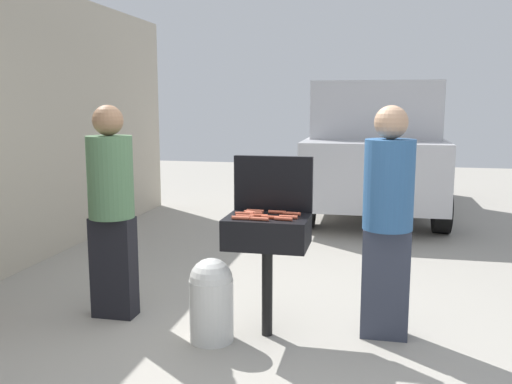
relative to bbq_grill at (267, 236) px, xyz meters
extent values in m
plane|color=#9E998E|center=(0.07, -0.15, -0.76)|extent=(24.00, 24.00, 0.00)
cylinder|color=black|center=(0.00, 0.00, -0.42)|extent=(0.08, 0.08, 0.68)
cube|color=black|center=(0.00, 0.00, 0.03)|extent=(0.60, 0.44, 0.22)
cube|color=black|center=(0.00, 0.22, 0.35)|extent=(0.60, 0.05, 0.42)
cylinder|color=#C6593D|center=(-0.03, -0.15, 0.15)|extent=(0.13, 0.03, 0.03)
cylinder|color=#C6593D|center=(0.16, -0.04, 0.15)|extent=(0.13, 0.03, 0.03)
cylinder|color=#B74C33|center=(-0.13, 0.08, 0.15)|extent=(0.13, 0.04, 0.03)
cylinder|color=#B74C33|center=(0.05, 0.12, 0.15)|extent=(0.13, 0.03, 0.03)
cylinder|color=#B74C33|center=(-0.18, 0.01, 0.15)|extent=(0.13, 0.03, 0.03)
cylinder|color=#C6593D|center=(-0.16, -0.15, 0.15)|extent=(0.13, 0.03, 0.03)
cylinder|color=#B74C33|center=(0.14, -0.11, 0.15)|extent=(0.13, 0.04, 0.03)
cylinder|color=#C6593D|center=(-0.11, 0.04, 0.15)|extent=(0.13, 0.04, 0.03)
cylinder|color=#AD4228|center=(0.04, -0.08, 0.15)|extent=(0.13, 0.03, 0.03)
cylinder|color=#B74C33|center=(0.17, 0.08, 0.15)|extent=(0.13, 0.04, 0.03)
cylinder|color=#C6593D|center=(-0.12, 0.12, 0.15)|extent=(0.13, 0.03, 0.03)
cylinder|color=#B74C33|center=(-0.15, -0.09, 0.15)|extent=(0.13, 0.03, 0.03)
cylinder|color=#AD4228|center=(-0.05, -0.05, 0.15)|extent=(0.13, 0.03, 0.03)
cylinder|color=silver|center=(-0.38, -0.18, -0.53)|extent=(0.32, 0.32, 0.46)
sphere|color=silver|center=(-0.38, -0.18, -0.30)|extent=(0.31, 0.31, 0.31)
cube|color=black|center=(-1.28, 0.11, -0.35)|extent=(0.34, 0.19, 0.82)
cylinder|color=#4C724C|center=(-1.28, 0.11, 0.38)|extent=(0.36, 0.36, 0.65)
sphere|color=#936B4C|center=(-1.28, 0.11, 0.82)|extent=(0.24, 0.24, 0.24)
cube|color=#333847|center=(0.85, 0.16, -0.35)|extent=(0.34, 0.19, 0.82)
cylinder|color=#2D598C|center=(0.85, 0.16, 0.38)|extent=(0.36, 0.36, 0.65)
sphere|color=tan|center=(0.85, 0.16, 0.82)|extent=(0.24, 0.24, 0.24)
cube|color=#B7B7BC|center=(0.71, 5.28, 0.01)|extent=(1.93, 4.41, 0.90)
cube|color=#B7B7BC|center=(0.72, 5.08, 0.86)|extent=(1.78, 2.61, 0.80)
cylinder|color=black|center=(1.63, 3.75, -0.44)|extent=(0.22, 0.64, 0.64)
cylinder|color=black|center=(-0.18, 3.73, -0.44)|extent=(0.22, 0.64, 0.64)
cylinder|color=black|center=(1.60, 6.83, -0.44)|extent=(0.22, 0.64, 0.64)
cylinder|color=black|center=(-0.20, 6.81, -0.44)|extent=(0.22, 0.64, 0.64)
camera|label=1|loc=(0.76, -3.87, 0.96)|focal=38.98mm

